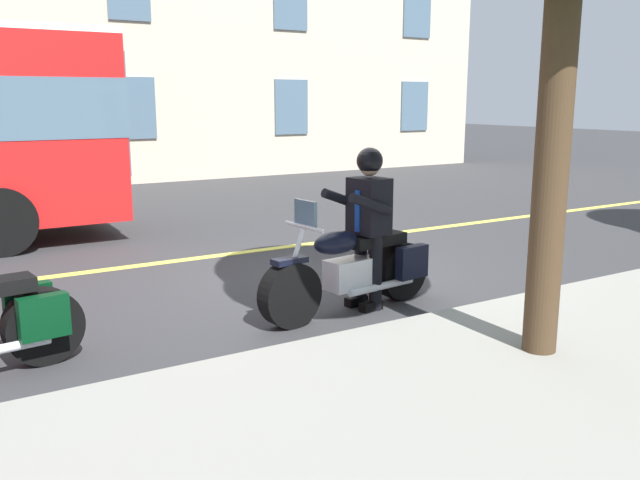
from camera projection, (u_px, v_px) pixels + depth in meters
The scene contains 5 objects.
ground_plane at pixel (326, 281), 8.41m from camera, with size 80.00×80.00×0.00m, color #333335.
lane_center_stripe at pixel (256, 251), 10.08m from camera, with size 60.00×0.16×0.01m, color #E5DB4C.
motorcycle_main at pixel (354, 270), 7.16m from camera, with size 2.22×0.77×1.26m.
rider_main at pixel (368, 214), 7.16m from camera, with size 0.67×0.61×1.74m.
building_backdrop at pixel (99, 1), 19.53m from camera, with size 23.43×6.06×10.07m.
Camera 1 is at (4.28, 6.90, 2.23)m, focal length 37.75 mm.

